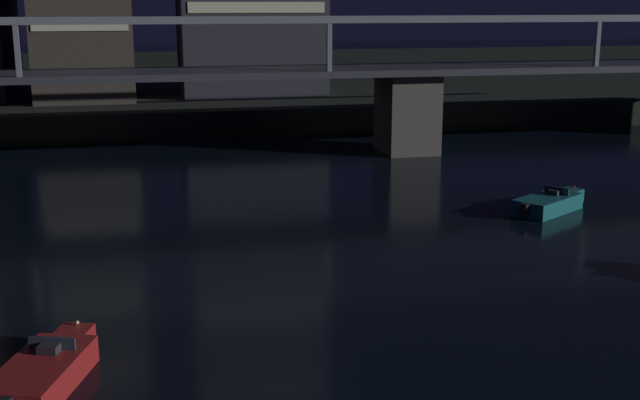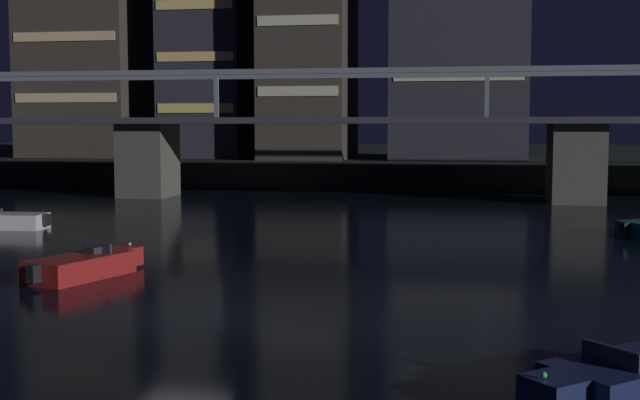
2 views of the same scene
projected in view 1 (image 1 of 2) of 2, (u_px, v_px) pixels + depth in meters
name	position (u px, v px, depth m)	size (l,w,h in m)	color
far_riverbank	(159.00, 80.00, 100.22)	(240.00, 80.00, 2.20)	black
river_bridge	(179.00, 96.00, 53.91)	(100.57, 6.40, 9.38)	#4C4944
speedboat_near_center	(44.00, 372.00, 22.65)	(2.93, 5.14, 1.16)	maroon
speedboat_near_right	(550.00, 203.00, 41.60)	(4.81, 3.75, 1.16)	#196066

